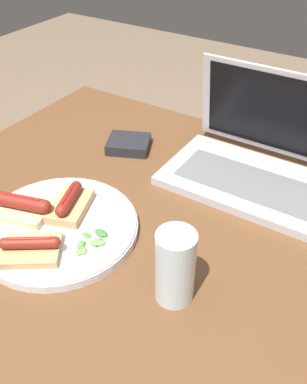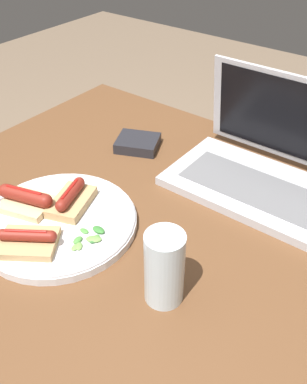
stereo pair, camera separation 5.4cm
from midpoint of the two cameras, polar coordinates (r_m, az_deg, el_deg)
desk at (r=0.88m, az=0.44°, el=-8.98°), size 1.09×0.81×0.70m
laptop at (r=0.93m, az=12.53°, el=3.76°), size 0.37×0.24×0.22m
plate at (r=0.81m, az=-14.34°, el=-4.59°), size 0.29×0.29×0.02m
sausage_toast_left at (r=0.83m, az=-12.93°, el=-1.57°), size 0.09×0.12×0.04m
sausage_toast_middle at (r=0.84m, az=-18.71°, el=-1.91°), size 0.11×0.10×0.04m
sausage_toast_right at (r=0.76m, az=-18.01°, el=-7.14°), size 0.12×0.12×0.04m
salad_pile at (r=0.76m, az=-10.05°, el=-6.53°), size 0.05×0.07×0.01m
drinking_glass at (r=0.65m, az=0.50°, el=-10.02°), size 0.06×0.06×0.13m
external_drive at (r=1.03m, az=-4.84°, el=6.36°), size 0.12×0.12×0.02m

